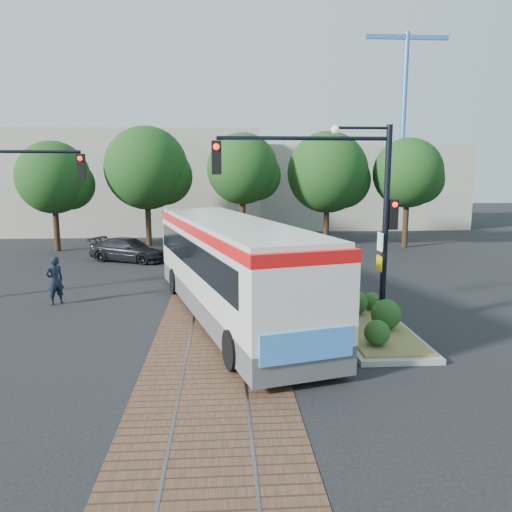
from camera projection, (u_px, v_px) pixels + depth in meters
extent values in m
plane|color=black|center=(216.00, 327.00, 15.86)|extent=(120.00, 120.00, 0.00)
cube|color=brown|center=(217.00, 296.00, 19.80)|extent=(3.60, 40.00, 0.01)
cube|color=slate|center=(198.00, 296.00, 19.75)|extent=(0.06, 40.00, 0.01)
cube|color=slate|center=(236.00, 295.00, 19.85)|extent=(0.06, 40.00, 0.01)
cylinder|color=#382314|center=(56.00, 228.00, 30.71)|extent=(0.36, 0.36, 2.86)
sphere|color=black|center=(53.00, 177.00, 30.20)|extent=(4.40, 4.40, 4.40)
cylinder|color=#382314|center=(148.00, 224.00, 31.83)|extent=(0.36, 0.36, 3.12)
sphere|color=black|center=(146.00, 168.00, 31.24)|extent=(5.20, 5.20, 5.20)
cylinder|color=#382314|center=(243.00, 222.00, 31.42)|extent=(0.36, 0.36, 3.39)
sphere|color=black|center=(243.00, 169.00, 30.85)|extent=(4.40, 4.40, 4.40)
cylinder|color=#382314|center=(326.00, 225.00, 32.60)|extent=(0.36, 0.36, 2.86)
sphere|color=black|center=(327.00, 172.00, 32.04)|extent=(5.20, 5.20, 5.20)
cylinder|color=#382314|center=(405.00, 223.00, 32.12)|extent=(0.36, 0.36, 3.12)
sphere|color=black|center=(408.00, 173.00, 31.58)|extent=(4.40, 4.40, 4.40)
cube|color=#ADA899|center=(125.00, 182.00, 42.21)|extent=(22.00, 12.00, 8.00)
cube|color=#ADA899|center=(351.00, 187.00, 45.56)|extent=(18.00, 10.00, 7.00)
cylinder|color=#3F72B2|center=(403.00, 129.00, 48.96)|extent=(0.50, 0.50, 18.00)
cube|color=#3F72B2|center=(407.00, 37.00, 47.54)|extent=(8.00, 0.40, 0.40)
cube|color=#4C4C4F|center=(230.00, 301.00, 16.84)|extent=(5.68, 12.51, 0.72)
cube|color=white|center=(230.00, 262.00, 16.62)|extent=(5.70, 12.52, 1.94)
cube|color=black|center=(227.00, 252.00, 16.85)|extent=(5.44, 11.35, 0.92)
cube|color=red|center=(230.00, 229.00, 16.43)|extent=(5.74, 12.53, 0.31)
cube|color=white|center=(230.00, 222.00, 16.39)|extent=(5.52, 12.10, 0.14)
cube|color=black|center=(305.00, 290.00, 10.97)|extent=(1.61, 0.55, 0.92)
cube|color=#3785DF|center=(307.00, 346.00, 11.01)|extent=(2.19, 0.65, 0.72)
cube|color=orange|center=(278.00, 284.00, 16.19)|extent=(1.27, 4.46, 1.12)
cylinder|color=black|center=(234.00, 350.00, 12.37)|extent=(0.61, 1.08, 1.02)
cylinder|color=black|center=(320.00, 339.00, 13.13)|extent=(0.61, 1.08, 1.02)
cylinder|color=black|center=(176.00, 281.00, 20.09)|extent=(0.61, 1.08, 1.02)
cylinder|color=black|center=(232.00, 277.00, 20.85)|extent=(0.61, 1.08, 1.02)
cube|color=gray|center=(373.00, 331.00, 15.18)|extent=(2.20, 5.20, 0.15)
cube|color=olive|center=(373.00, 328.00, 15.16)|extent=(1.90, 4.80, 0.08)
sphere|color=#1E4719|center=(377.00, 332.00, 13.50)|extent=(0.70, 0.70, 0.70)
sphere|color=#1E4719|center=(386.00, 314.00, 14.90)|extent=(0.90, 0.90, 0.90)
sphere|color=#1E4719|center=(355.00, 302.00, 16.45)|extent=(0.80, 0.80, 0.80)
sphere|color=#1E4719|center=(372.00, 301.00, 17.00)|extent=(0.60, 0.60, 0.60)
cylinder|color=black|center=(385.00, 228.00, 14.87)|extent=(0.18, 0.18, 6.00)
cylinder|color=black|center=(304.00, 138.00, 14.27)|extent=(5.00, 0.12, 0.12)
cube|color=black|center=(217.00, 158.00, 14.20)|extent=(0.28, 0.22, 0.95)
sphere|color=#FF190C|center=(216.00, 147.00, 14.01)|extent=(0.18, 0.18, 0.18)
cube|color=black|center=(393.00, 214.00, 14.82)|extent=(0.26, 0.20, 0.90)
sphere|color=#FF190C|center=(395.00, 205.00, 14.64)|extent=(0.16, 0.16, 0.16)
cube|color=white|center=(380.00, 242.00, 14.81)|extent=(0.04, 0.45, 0.55)
cube|color=yellow|center=(379.00, 263.00, 14.91)|extent=(0.04, 0.45, 0.45)
cylinder|color=black|center=(362.00, 128.00, 14.33)|extent=(1.60, 0.08, 0.08)
sphere|color=silver|center=(335.00, 129.00, 14.29)|extent=(0.24, 0.24, 0.24)
cylinder|color=black|center=(18.00, 152.00, 18.39)|extent=(4.50, 0.12, 0.12)
cube|color=black|center=(81.00, 167.00, 18.63)|extent=(0.28, 0.22, 0.95)
sphere|color=#FF190C|center=(80.00, 158.00, 18.44)|extent=(0.18, 0.18, 0.18)
imported|color=black|center=(55.00, 280.00, 18.40)|extent=(0.78, 0.76, 1.81)
imported|color=black|center=(129.00, 250.00, 27.32)|extent=(4.75, 3.38, 1.28)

